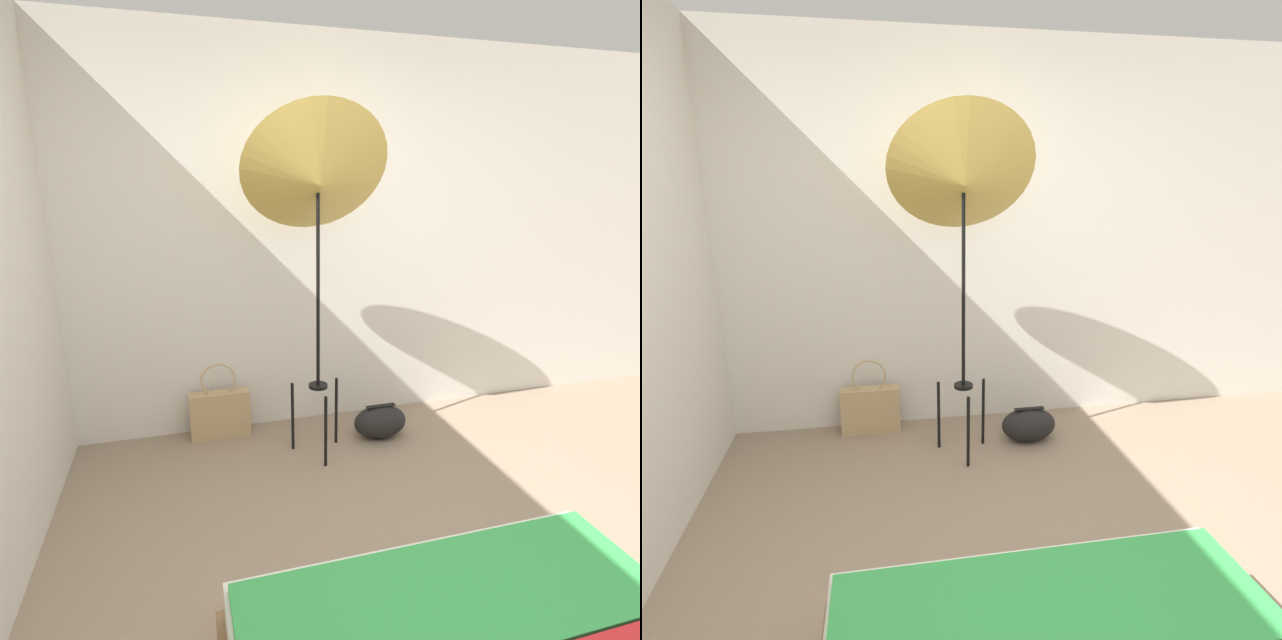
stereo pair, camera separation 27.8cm
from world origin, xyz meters
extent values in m
cube|color=silver|center=(0.00, 2.16, 1.30)|extent=(8.00, 0.05, 2.60)
cube|color=green|center=(-0.02, 0.02, 0.37)|extent=(1.40, 0.48, 0.04)
cylinder|color=black|center=(-0.03, 1.46, 0.23)|extent=(0.02, 0.02, 0.46)
cylinder|color=black|center=(-0.17, 1.72, 0.23)|extent=(0.02, 0.02, 0.46)
cylinder|color=black|center=(0.12, 1.72, 0.23)|extent=(0.02, 0.02, 0.46)
cylinder|color=black|center=(-0.03, 1.63, 0.46)|extent=(0.12, 0.12, 0.02)
cylinder|color=black|center=(-0.03, 1.63, 1.09)|extent=(0.02, 0.02, 1.25)
cone|color=#D1B251|center=(-0.03, 1.63, 1.71)|extent=(0.86, 0.63, 0.79)
cube|color=tan|center=(-0.61, 2.01, 0.16)|extent=(0.40, 0.10, 0.32)
torus|color=tan|center=(-0.61, 2.01, 0.41)|extent=(0.23, 0.01, 0.23)
ellipsoid|color=black|center=(0.43, 1.71, 0.11)|extent=(0.37, 0.23, 0.23)
cube|color=black|center=(0.43, 1.71, 0.23)|extent=(0.20, 0.04, 0.01)
camera|label=1|loc=(-0.80, -1.14, 1.69)|focal=28.00mm
camera|label=2|loc=(-0.53, -1.21, 1.69)|focal=28.00mm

